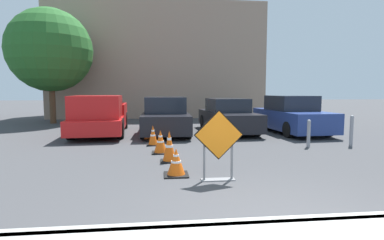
{
  "coord_description": "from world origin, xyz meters",
  "views": [
    {
      "loc": [
        -1.57,
        -3.56,
        1.78
      ],
      "look_at": [
        -0.31,
        7.86,
        0.68
      ],
      "focal_mm": 28.0,
      "sensor_mm": 36.0,
      "label": 1
    }
  ],
  "objects_px": {
    "traffic_cone_second": "(169,147)",
    "traffic_cone_fifth": "(149,129)",
    "parked_car_second": "(228,117)",
    "road_closed_sign": "(219,142)",
    "traffic_cone_nearest": "(176,162)",
    "traffic_cone_fourth": "(153,136)",
    "bollard_nearest": "(309,133)",
    "bollard_second": "(351,130)",
    "parked_car_nearest": "(165,117)",
    "pickup_truck": "(100,117)",
    "parked_car_third": "(291,116)",
    "traffic_cone_third": "(160,142)"
  },
  "relations": [
    {
      "from": "traffic_cone_second",
      "to": "parked_car_second",
      "type": "height_order",
      "value": "parked_car_second"
    },
    {
      "from": "parked_car_third",
      "to": "traffic_cone_nearest",
      "type": "bearing_deg",
      "value": 45.74
    },
    {
      "from": "traffic_cone_fourth",
      "to": "traffic_cone_fifth",
      "type": "xyz_separation_m",
      "value": [
        -0.19,
        1.25,
        0.08
      ]
    },
    {
      "from": "road_closed_sign",
      "to": "parked_car_nearest",
      "type": "relative_size",
      "value": 0.34
    },
    {
      "from": "parked_car_nearest",
      "to": "parked_car_third",
      "type": "height_order",
      "value": "parked_car_third"
    },
    {
      "from": "parked_car_nearest",
      "to": "parked_car_second",
      "type": "bearing_deg",
      "value": -174.33
    },
    {
      "from": "road_closed_sign",
      "to": "traffic_cone_fifth",
      "type": "xyz_separation_m",
      "value": [
        -1.56,
        5.38,
        -0.39
      ]
    },
    {
      "from": "traffic_cone_fourth",
      "to": "traffic_cone_nearest",
      "type": "bearing_deg",
      "value": -81.28
    },
    {
      "from": "traffic_cone_fourth",
      "to": "parked_car_second",
      "type": "height_order",
      "value": "parked_car_second"
    },
    {
      "from": "road_closed_sign",
      "to": "traffic_cone_fifth",
      "type": "bearing_deg",
      "value": 106.2
    },
    {
      "from": "traffic_cone_fourth",
      "to": "bollard_second",
      "type": "bearing_deg",
      "value": -7.72
    },
    {
      "from": "parked_car_second",
      "to": "parked_car_third",
      "type": "relative_size",
      "value": 1.0
    },
    {
      "from": "traffic_cone_third",
      "to": "parked_car_nearest",
      "type": "height_order",
      "value": "parked_car_nearest"
    },
    {
      "from": "traffic_cone_second",
      "to": "traffic_cone_fifth",
      "type": "relative_size",
      "value": 0.97
    },
    {
      "from": "road_closed_sign",
      "to": "bollard_nearest",
      "type": "bearing_deg",
      "value": 42.3
    },
    {
      "from": "bollard_second",
      "to": "traffic_cone_fourth",
      "type": "bearing_deg",
      "value": 172.28
    },
    {
      "from": "bollard_second",
      "to": "traffic_cone_fifth",
      "type": "bearing_deg",
      "value": 162.18
    },
    {
      "from": "traffic_cone_third",
      "to": "traffic_cone_fifth",
      "type": "relative_size",
      "value": 0.81
    },
    {
      "from": "road_closed_sign",
      "to": "traffic_cone_nearest",
      "type": "bearing_deg",
      "value": 149.68
    },
    {
      "from": "parked_car_third",
      "to": "bollard_second",
      "type": "xyz_separation_m",
      "value": [
        0.51,
        -3.35,
        -0.19
      ]
    },
    {
      "from": "road_closed_sign",
      "to": "parked_car_second",
      "type": "distance_m",
      "value": 7.26
    },
    {
      "from": "road_closed_sign",
      "to": "traffic_cone_third",
      "type": "distance_m",
      "value": 3.08
    },
    {
      "from": "traffic_cone_nearest",
      "to": "bollard_nearest",
      "type": "relative_size",
      "value": 0.66
    },
    {
      "from": "pickup_truck",
      "to": "parked_car_second",
      "type": "distance_m",
      "value": 5.41
    },
    {
      "from": "road_closed_sign",
      "to": "traffic_cone_second",
      "type": "relative_size",
      "value": 1.79
    },
    {
      "from": "traffic_cone_nearest",
      "to": "pickup_truck",
      "type": "bearing_deg",
      "value": 113.4
    },
    {
      "from": "traffic_cone_fifth",
      "to": "parked_car_second",
      "type": "height_order",
      "value": "parked_car_second"
    },
    {
      "from": "traffic_cone_fifth",
      "to": "pickup_truck",
      "type": "distance_m",
      "value": 2.57
    },
    {
      "from": "parked_car_second",
      "to": "bollard_second",
      "type": "relative_size",
      "value": 4.41
    },
    {
      "from": "road_closed_sign",
      "to": "pickup_truck",
      "type": "xyz_separation_m",
      "value": [
        -3.6,
        6.91,
        -0.06
      ]
    },
    {
      "from": "traffic_cone_second",
      "to": "traffic_cone_fifth",
      "type": "height_order",
      "value": "traffic_cone_fifth"
    },
    {
      "from": "road_closed_sign",
      "to": "traffic_cone_fourth",
      "type": "relative_size",
      "value": 2.16
    },
    {
      "from": "traffic_cone_fourth",
      "to": "parked_car_third",
      "type": "bearing_deg",
      "value": 22.81
    },
    {
      "from": "road_closed_sign",
      "to": "traffic_cone_nearest",
      "type": "height_order",
      "value": "road_closed_sign"
    },
    {
      "from": "parked_car_second",
      "to": "pickup_truck",
      "type": "bearing_deg",
      "value": -2.07
    },
    {
      "from": "parked_car_second",
      "to": "traffic_cone_fourth",
      "type": "bearing_deg",
      "value": 38.98
    },
    {
      "from": "road_closed_sign",
      "to": "parked_car_nearest",
      "type": "bearing_deg",
      "value": 97.59
    },
    {
      "from": "parked_car_nearest",
      "to": "traffic_cone_fourth",
      "type": "bearing_deg",
      "value": 80.37
    },
    {
      "from": "traffic_cone_fifth",
      "to": "bollard_nearest",
      "type": "distance_m",
      "value": 5.56
    },
    {
      "from": "traffic_cone_second",
      "to": "parked_car_nearest",
      "type": "distance_m",
      "value": 5.05
    },
    {
      "from": "parked_car_third",
      "to": "traffic_cone_fifth",
      "type": "bearing_deg",
      "value": 8.24
    },
    {
      "from": "traffic_cone_fifth",
      "to": "pickup_truck",
      "type": "relative_size",
      "value": 0.15
    },
    {
      "from": "pickup_truck",
      "to": "parked_car_nearest",
      "type": "xyz_separation_m",
      "value": [
        2.7,
        -0.12,
        -0.03
      ]
    },
    {
      "from": "traffic_cone_fourth",
      "to": "traffic_cone_fifth",
      "type": "bearing_deg",
      "value": 98.5
    },
    {
      "from": "traffic_cone_second",
      "to": "parked_car_second",
      "type": "bearing_deg",
      "value": 62.72
    },
    {
      "from": "traffic_cone_fifth",
      "to": "bollard_nearest",
      "type": "relative_size",
      "value": 0.93
    },
    {
      "from": "road_closed_sign",
      "to": "pickup_truck",
      "type": "height_order",
      "value": "pickup_truck"
    },
    {
      "from": "road_closed_sign",
      "to": "traffic_cone_fourth",
      "type": "height_order",
      "value": "road_closed_sign"
    },
    {
      "from": "parked_car_nearest",
      "to": "traffic_cone_third",
      "type": "bearing_deg",
      "value": 87.09
    },
    {
      "from": "parked_car_second",
      "to": "bollard_second",
      "type": "xyz_separation_m",
      "value": [
        3.22,
        -3.78,
        -0.15
      ]
    }
  ]
}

